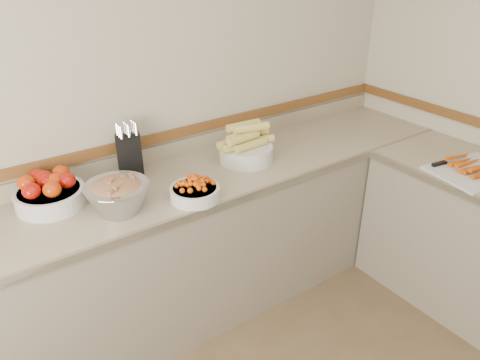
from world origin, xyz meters
TOP-DOWN VIEW (x-y plane):
  - back_wall at (0.00, 2.00)m, footprint 4.00×0.00m
  - counter_back at (0.00, 1.68)m, footprint 4.00×0.65m
  - knife_block at (-0.01, 1.90)m, footprint 0.18×0.20m
  - tomato_bowl at (-0.47, 1.83)m, footprint 0.34×0.34m
  - cherry_tomato_bowl at (0.15, 1.47)m, footprint 0.26×0.26m
  - corn_bowl at (0.64, 1.69)m, footprint 0.36×0.32m
  - rhubarb_bowl at (-0.21, 1.57)m, footprint 0.32×0.32m
  - cutting_board at (1.60, 0.80)m, footprint 0.52×0.44m

SIDE VIEW (x-z plane):
  - counter_back at x=0.00m, z-range -0.09..0.99m
  - cutting_board at x=1.60m, z-range 0.89..0.95m
  - cherry_tomato_bowl at x=0.15m, z-range 0.88..1.02m
  - tomato_bowl at x=-0.47m, z-range 0.89..1.06m
  - corn_bowl at x=0.64m, z-range 0.87..1.10m
  - rhubarb_bowl at x=-0.21m, z-range 0.90..1.08m
  - knife_block at x=-0.01m, z-range 0.87..1.19m
  - back_wall at x=0.00m, z-range -0.70..3.30m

